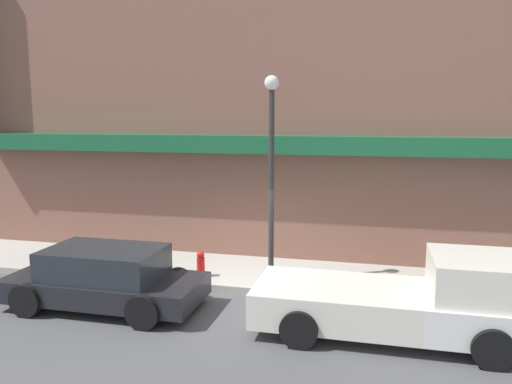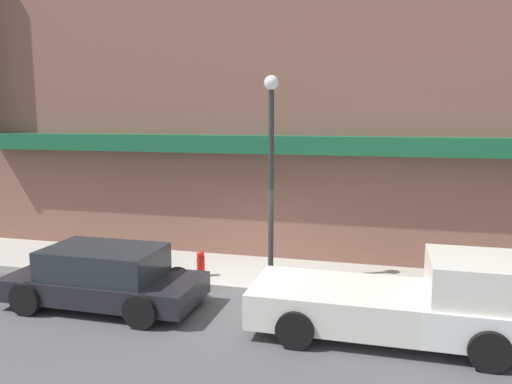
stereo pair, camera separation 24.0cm
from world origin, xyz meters
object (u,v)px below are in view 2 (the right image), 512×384
parked_car (104,277)px  street_lamp (271,153)px  pickup_truck (410,301)px  fire_hydrant (201,263)px

parked_car → street_lamp: (3.37, 2.26, 2.72)m
pickup_truck → street_lamp: bearing=146.9°
pickup_truck → parked_car: 6.66m
fire_hydrant → street_lamp: size_ratio=0.13×
parked_car → street_lamp: size_ratio=0.87×
pickup_truck → parked_car: pickup_truck is taller
pickup_truck → fire_hydrant: pickup_truck is taller
parked_car → street_lamp: 4.88m
pickup_truck → fire_hydrant: size_ratio=7.94×
street_lamp → fire_hydrant: bearing=-174.4°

